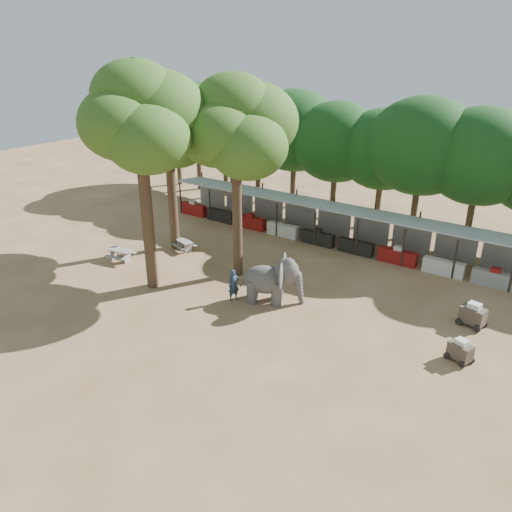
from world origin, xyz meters
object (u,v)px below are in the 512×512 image
Objects in this scene: elephant at (273,279)px; picnic_table_near at (120,253)px; yard_tree_left at (168,122)px; cart_front at (460,350)px; handler at (234,285)px; cart_back at (473,315)px; yard_tree_center at (139,118)px; yard_tree_back at (236,127)px; picnic_table_far at (184,244)px.

elephant reaches higher than picnic_table_near.
yard_tree_left is 20.91m from cart_front.
handler reaches higher than cart_back.
cart_front is (16.24, 2.21, -8.69)m from yard_tree_center.
yard_tree_left is 0.97× the size of yard_tree_back.
cart_front reaches higher than picnic_table_near.
yard_tree_center is at bearing 127.61° from handler.
handler reaches higher than picnic_table_near.
yard_tree_center is 5.04m from yard_tree_back.
elephant is (9.66, -2.86, -6.93)m from yard_tree_left.
picnic_table_far is at bearing 48.63° from picnic_table_near.
cart_front is at bearing 9.10° from picnic_table_far.
yard_tree_center reaches higher than picnic_table_near.
elephant reaches higher than cart_back.
elephant is 9.08m from picnic_table_far.
yard_tree_back is at bearing 128.20° from elephant.
picnic_table_near is at bearing 160.25° from elephant.
cart_back is (9.31, 3.43, -0.67)m from elephant.
elephant is 10.85m from picnic_table_near.
elephant is at bearing -26.94° from yard_tree_back.
yard_tree_back is 6.42× the size of handler.
picnic_table_near is (-9.04, 0.13, -0.39)m from handler.
yard_tree_center is at bearing -59.04° from yard_tree_left.
handler is at bearing 12.04° from yard_tree_center.
cart_front is (13.25, -1.79, -8.02)m from yard_tree_back.
yard_tree_left is 6.35× the size of picnic_table_near.
picnic_table_far is (1.01, -0.24, -7.77)m from yard_tree_left.
elephant is at bearing -157.67° from cart_front.
cart_front is at bearing -7.69° from yard_tree_back.
handler is (7.93, -3.95, -7.32)m from yard_tree_left.
yard_tree_left is 11.49m from handler.
cart_back is at bearing -42.17° from handler.
elephant is (3.66, -1.86, -7.27)m from yard_tree_back.
handler is 9.05m from picnic_table_near.
picnic_table_far is at bearing 138.28° from elephant.
elephant is at bearing -16.49° from yard_tree_left.
elephant reaches higher than handler.
picnic_table_near is (-4.12, 1.18, -8.71)m from yard_tree_center.
picnic_table_near is (-10.78, -0.96, -0.78)m from elephant.
yard_tree_center reaches higher than elephant.
yard_tree_left is 5.92m from yard_tree_center.
picnic_table_near is at bearing -158.35° from yard_tree_back.
yard_tree_left is at bearing 89.09° from handler.
cart_back is at bearing -4.64° from elephant.
cart_back reaches higher than picnic_table_far.
yard_tree_center is 7.42× the size of picnic_table_far.
yard_tree_left is at bearing -176.21° from picnic_table_far.
yard_tree_left is 3.25× the size of elephant.
cart_front is (11.32, 1.16, -0.36)m from handler.
yard_tree_left reaches higher than cart_front.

